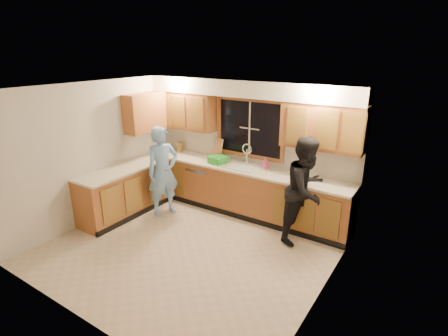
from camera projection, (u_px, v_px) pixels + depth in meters
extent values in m
plane|color=beige|center=(189.00, 248.00, 5.57)|extent=(4.20, 4.20, 0.00)
plane|color=white|center=(184.00, 89.00, 4.76)|extent=(4.20, 4.20, 0.00)
plane|color=beige|center=(250.00, 146.00, 6.67)|extent=(4.20, 0.00, 4.20)
plane|color=beige|center=(95.00, 153.00, 6.26)|extent=(0.00, 3.80, 3.80)
plane|color=beige|center=(327.00, 208.00, 4.08)|extent=(0.00, 3.80, 3.80)
cube|color=#A45D2F|center=(241.00, 190.00, 6.70)|extent=(4.20, 0.60, 0.88)
cube|color=#A45D2F|center=(126.00, 192.00, 6.64)|extent=(0.60, 1.90, 0.88)
cube|color=beige|center=(241.00, 168.00, 6.54)|extent=(4.20, 0.63, 0.04)
cube|color=beige|center=(124.00, 169.00, 6.49)|extent=(0.63, 1.90, 0.04)
cube|color=#A45D2F|center=(185.00, 111.00, 7.09)|extent=(1.35, 0.33, 0.75)
cube|color=#A45D2F|center=(323.00, 127.00, 5.62)|extent=(1.35, 0.33, 0.75)
cube|color=#A45D2F|center=(145.00, 113.00, 6.87)|extent=(0.33, 0.90, 0.75)
cube|color=white|center=(246.00, 88.00, 6.18)|extent=(4.20, 0.35, 0.30)
cube|color=black|center=(250.00, 128.00, 6.55)|extent=(1.30, 0.01, 1.00)
cube|color=#A45D2F|center=(250.00, 100.00, 6.37)|extent=(1.44, 0.03, 0.07)
cube|color=#A45D2F|center=(249.00, 156.00, 6.72)|extent=(1.44, 0.03, 0.07)
cube|color=#A45D2F|center=(219.00, 124.00, 6.90)|extent=(0.07, 0.03, 1.00)
cube|color=#A45D2F|center=(283.00, 133.00, 6.19)|extent=(0.07, 0.03, 1.00)
cube|color=silver|center=(241.00, 166.00, 6.54)|extent=(0.86, 0.52, 0.03)
cube|color=silver|center=(232.00, 169.00, 6.68)|extent=(0.38, 0.42, 0.18)
cube|color=silver|center=(251.00, 173.00, 6.46)|extent=(0.38, 0.42, 0.18)
cylinder|color=silver|center=(247.00, 156.00, 6.65)|extent=(0.04, 0.04, 0.28)
torus|color=silver|center=(247.00, 149.00, 6.60)|extent=(0.21, 0.03, 0.21)
cube|color=white|center=(205.00, 183.00, 7.14)|extent=(0.60, 0.56, 0.82)
cube|color=white|center=(101.00, 201.00, 6.19)|extent=(0.58, 0.75, 0.90)
imported|color=#77A8E2|center=(163.00, 171.00, 6.50)|extent=(0.61, 0.73, 1.70)
imported|color=black|center=(306.00, 190.00, 5.58)|extent=(0.82, 0.96, 1.75)
cube|color=olive|center=(180.00, 147.00, 7.49)|extent=(0.14, 0.14, 0.20)
cube|color=tan|center=(217.00, 148.00, 7.01)|extent=(0.33, 0.22, 0.41)
cube|color=#248E28|center=(218.00, 160.00, 6.70)|extent=(0.39, 0.37, 0.15)
imported|color=#E65788|center=(265.00, 163.00, 6.42)|extent=(0.12, 0.12, 0.21)
imported|color=silver|center=(300.00, 179.00, 5.86)|extent=(0.24, 0.24, 0.05)
cylinder|color=beige|center=(220.00, 162.00, 6.58)|extent=(0.08, 0.08, 0.13)
cylinder|color=beige|center=(227.00, 165.00, 6.48)|extent=(0.06, 0.06, 0.11)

